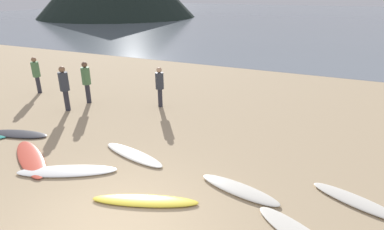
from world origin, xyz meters
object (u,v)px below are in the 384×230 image
Objects in this scene: person_0 at (64,85)px; person_3 at (160,84)px; person_1 at (36,72)px; surfboard_2 at (31,158)px; surfboard_3 at (67,171)px; surfboard_6 at (239,189)px; surfboard_1 at (18,134)px; surfboard_8 at (356,201)px; surfboard_5 at (145,201)px; person_2 at (86,79)px; surfboard_4 at (133,155)px.

person_3 is at bearing 98.70° from person_0.
person_1 is at bearing 148.36° from person_3.
surfboard_3 is (1.44, -0.08, -0.00)m from surfboard_2.
surfboard_2 is 6.72m from person_1.
surfboard_6 is 1.22× the size of person_1.
surfboard_6 reaches higher than surfboard_3.
surfboard_1 is 1.25× the size of person_3.
surfboard_2 is 1.43× the size of person_0.
surfboard_6 is 1.05× the size of surfboard_8.
surfboard_5 is 1.47× the size of person_3.
surfboard_3 is at bearing 154.77° from surfboard_5.
surfboard_2 is 1.56× the size of person_3.
surfboard_5 is at bearing -101.81° from person_3.
person_1 is 6.10m from person_3.
surfboard_4 is at bearing 88.02° from person_2.
surfboard_2 is 0.99× the size of surfboard_3.
person_0 is at bearing 172.69° from person_3.
surfboard_4 is at bearing 110.69° from surfboard_5.
surfboard_5 is at bearing 35.90° from person_0.
surfboard_1 is 7.51m from surfboard_6.
surfboard_6 is at bearing 14.60° from surfboard_5.
person_0 is at bearing 127.84° from surfboard_5.
surfboard_2 is 8.44m from surfboard_8.
person_0 is at bearing 26.26° from person_2.
surfboard_3 is 1.58× the size of person_3.
surfboard_4 is at bearing -8.64° from surfboard_1.
surfboard_5 is at bearing 84.03° from person_2.
person_0 is (-10.23, 1.72, 1.01)m from surfboard_8.
person_2 is 3.13m from person_3.
person_1 is at bearing 130.87° from surfboard_5.
person_2 is (0.13, 1.06, -0.01)m from person_0.
surfboard_1 is 1.15× the size of person_0.
surfboard_5 is at bearing -35.27° from surfboard_4.
surfboard_2 is at bearing -147.60° from surfboard_8.
person_0 is (-3.39, 3.44, 1.01)m from surfboard_3.
surfboard_4 is at bearing -174.57° from surfboard_6.
person_1 is (-2.91, 1.18, -0.06)m from person_0.
surfboard_5 is 2.21m from surfboard_6.
surfboard_3 is 7.88m from person_1.
surfboard_6 is 6.34m from person_3.
surfboard_2 is at bearing -84.18° from person_1.
person_2 is at bearing 142.33° from surfboard_2.
surfboard_6 is 1.14× the size of person_0.
person_0 reaches higher than surfboard_2.
person_0 is at bearing 175.04° from surfboard_6.
surfboard_1 is 1.23× the size of person_1.
person_0 is 3.14m from person_1.
surfboard_1 is 1.06× the size of surfboard_8.
surfboard_3 is 4.94m from person_0.
person_1 reaches higher than surfboard_1.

